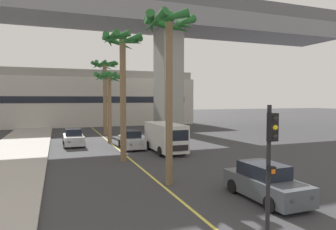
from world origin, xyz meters
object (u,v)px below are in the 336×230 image
object	(u,v)px
palm_tree_near_median	(123,58)
palm_tree_far_median	(105,77)
palm_tree_farthest_median	(169,46)
car_queue_front	(73,138)
car_queue_third	(131,140)
traffic_light_median_near	(270,159)
car_queue_second	(265,183)
palm_tree_mid_median	(109,86)
delivery_van	(165,137)

from	to	relation	value
palm_tree_near_median	palm_tree_far_median	world-z (taller)	palm_tree_far_median
palm_tree_near_median	palm_tree_far_median	xyz separation A→B (m)	(1.16, 15.82, -0.16)
palm_tree_near_median	palm_tree_farthest_median	distance (m)	6.44
car_queue_front	palm_tree_near_median	distance (m)	11.19
car_queue_third	traffic_light_median_near	distance (m)	19.23
car_queue_second	car_queue_third	world-z (taller)	same
traffic_light_median_near	palm_tree_far_median	bearing A→B (deg)	90.02
car_queue_third	palm_tree_mid_median	xyz separation A→B (m)	(-1.31, 3.80, 4.89)
palm_tree_near_median	palm_tree_far_median	distance (m)	15.87
car_queue_second	palm_tree_farthest_median	world-z (taller)	palm_tree_farthest_median
car_queue_third	delivery_van	bearing A→B (deg)	-54.12
delivery_van	palm_tree_farthest_median	bearing A→B (deg)	-108.68
car_queue_second	car_queue_third	distance (m)	15.38
palm_tree_mid_median	car_queue_second	bearing A→B (deg)	-79.25
traffic_light_median_near	palm_tree_near_median	bearing A→B (deg)	94.86
palm_tree_near_median	palm_tree_mid_median	xyz separation A→B (m)	(0.52, 9.13, -1.51)
palm_tree_mid_median	palm_tree_far_median	distance (m)	6.86
palm_tree_far_median	car_queue_third	bearing A→B (deg)	-86.36
car_queue_front	traffic_light_median_near	bearing A→B (deg)	-79.75
palm_tree_far_median	traffic_light_median_near	bearing A→B (deg)	-89.98
car_queue_second	delivery_van	xyz separation A→B (m)	(-0.17, 12.28, 0.57)
car_queue_third	palm_tree_near_median	world-z (taller)	palm_tree_near_median
car_queue_second	car_queue_third	bearing A→B (deg)	98.58
car_queue_second	palm_tree_far_median	world-z (taller)	palm_tree_far_median
palm_tree_mid_median	palm_tree_farthest_median	size ratio (longest dim) A/B	0.81
car_queue_front	delivery_van	xyz separation A→B (m)	(6.85, -6.32, 0.57)
palm_tree_far_median	palm_tree_farthest_median	size ratio (longest dim) A/B	1.03
car_queue_third	traffic_light_median_near	xyz separation A→B (m)	(-0.66, -19.12, 1.99)
car_queue_third	palm_tree_far_median	size ratio (longest dim) A/B	0.47
traffic_light_median_near	palm_tree_farthest_median	xyz separation A→B (m)	(-0.18, 7.42, 4.24)
traffic_light_median_near	palm_tree_farthest_median	bearing A→B (deg)	91.41
traffic_light_median_near	palm_tree_farthest_median	size ratio (longest dim) A/B	0.48
car_queue_third	palm_tree_mid_median	distance (m)	6.33
palm_tree_near_median	car_queue_front	bearing A→B (deg)	108.38
car_queue_front	car_queue_second	world-z (taller)	same
car_queue_third	palm_tree_near_median	size ratio (longest dim) A/B	0.47
car_queue_front	car_queue_third	bearing A→B (deg)	-35.60
palm_tree_mid_median	palm_tree_far_median	size ratio (longest dim) A/B	0.79
palm_tree_near_median	delivery_van	bearing A→B (deg)	31.25
delivery_van	palm_tree_near_median	xyz separation A→B (m)	(-3.95, -2.40, 5.83)
delivery_van	traffic_light_median_near	size ratio (longest dim) A/B	1.25
car_queue_second	delivery_van	distance (m)	12.29
car_queue_second	palm_tree_far_median	bearing A→B (deg)	96.58
car_queue_third	delivery_van	size ratio (longest dim) A/B	0.79
car_queue_second	delivery_van	bearing A→B (deg)	90.81
car_queue_front	palm_tree_far_median	bearing A→B (deg)	60.27
traffic_light_median_near	palm_tree_near_median	xyz separation A→B (m)	(-1.17, 13.78, 4.40)
palm_tree_farthest_median	delivery_van	bearing A→B (deg)	71.32
car_queue_front	palm_tree_far_median	distance (m)	10.29
traffic_light_median_near	palm_tree_farthest_median	distance (m)	8.55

